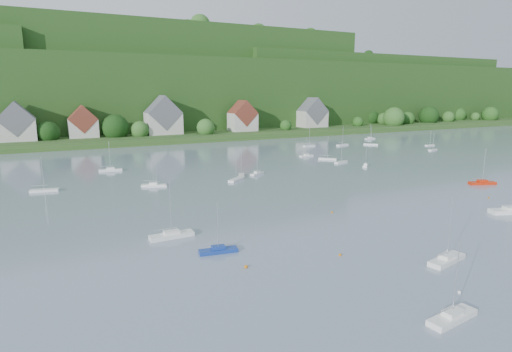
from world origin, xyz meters
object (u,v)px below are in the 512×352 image
Objects in this scene: near_sailboat_0 at (452,316)px; near_sailboat_1 at (218,250)px; near_sailboat_3 at (447,259)px; near_sailboat_4 at (511,211)px; near_sailboat_6 at (172,235)px; near_sailboat_5 at (482,182)px.

near_sailboat_0 is 1.12× the size of near_sailboat_1.
near_sailboat_1 is 31.50m from near_sailboat_3.
near_sailboat_4 reaches higher than near_sailboat_1.
near_sailboat_4 is at bearing -16.45° from near_sailboat_6.
near_sailboat_5 reaches higher than near_sailboat_0.
near_sailboat_6 is (-4.33, 9.14, 0.06)m from near_sailboat_1.
near_sailboat_0 is 0.95× the size of near_sailboat_5.
near_sailboat_6 is (-30.84, 26.14, 0.01)m from near_sailboat_3.
near_sailboat_1 is 0.82× the size of near_sailboat_3.
near_sailboat_3 is 40.43m from near_sailboat_6.
near_sailboat_6 reaches higher than near_sailboat_3.
near_sailboat_3 is at bearing -140.27° from near_sailboat_4.
near_sailboat_3 is (26.51, -17.00, 0.05)m from near_sailboat_1.
near_sailboat_4 is 63.36m from near_sailboat_6.
near_sailboat_0 is 0.92× the size of near_sailboat_3.
near_sailboat_1 is 0.80× the size of near_sailboat_6.
near_sailboat_0 is 0.77× the size of near_sailboat_4.
near_sailboat_4 is at bearing 2.23° from near_sailboat_1.
near_sailboat_1 is 57.46m from near_sailboat_4.
near_sailboat_4 is at bearing -113.57° from near_sailboat_5.
near_sailboat_0 is 15.82m from near_sailboat_3.
near_sailboat_1 is at bearing 135.22° from near_sailboat_3.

